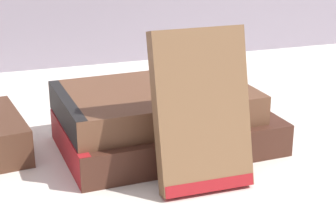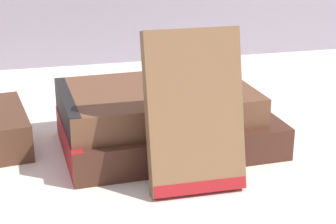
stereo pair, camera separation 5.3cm
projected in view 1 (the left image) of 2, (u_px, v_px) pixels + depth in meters
ground_plane at (141, 166)px, 0.62m from camera, size 3.00×3.00×0.00m
book_flat_bottom at (163, 132)px, 0.66m from camera, size 0.25×0.17×0.04m
book_flat_top at (151, 103)px, 0.66m from camera, size 0.23×0.16×0.03m
book_leaning_front at (202, 116)px, 0.55m from camera, size 0.10×0.06×0.16m
pocket_watch at (200, 89)px, 0.64m from camera, size 0.05×0.06×0.01m
reading_glasses at (116, 111)px, 0.78m from camera, size 0.10×0.05×0.00m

